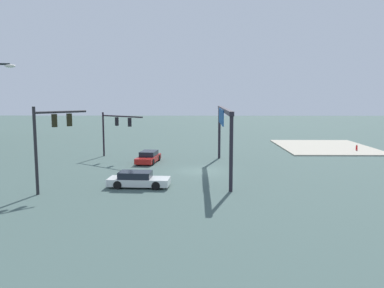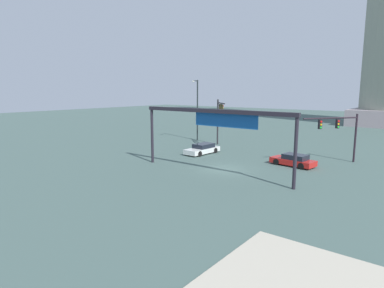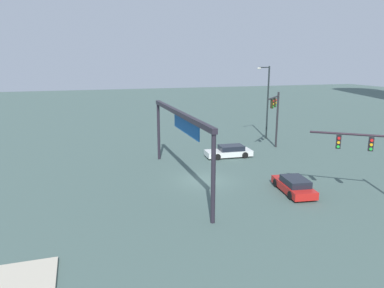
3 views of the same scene
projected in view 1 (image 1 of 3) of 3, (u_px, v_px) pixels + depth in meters
ground_plane at (201, 171)px, 36.50m from camera, size 199.29×199.29×0.00m
sidewalk_corner at (324, 147)px, 53.05m from camera, size 15.29×11.96×0.15m
traffic_signal_near_corner at (115, 125)px, 43.96m from camera, size 3.97×5.25×5.12m
traffic_signal_opposite_side at (48, 134)px, 28.13m from camera, size 3.05×2.99×6.29m
overhead_sign_gantry at (224, 119)px, 36.10m from camera, size 15.73×0.43×5.91m
sedan_car_approaching at (138, 180)px, 30.22m from camera, size 2.15×4.83×1.21m
sedan_car_waiting_far at (148, 157)px, 41.13m from camera, size 4.58×2.35×1.21m
fire_hydrant_on_curb at (357, 148)px, 49.20m from camera, size 0.33×0.22×0.71m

